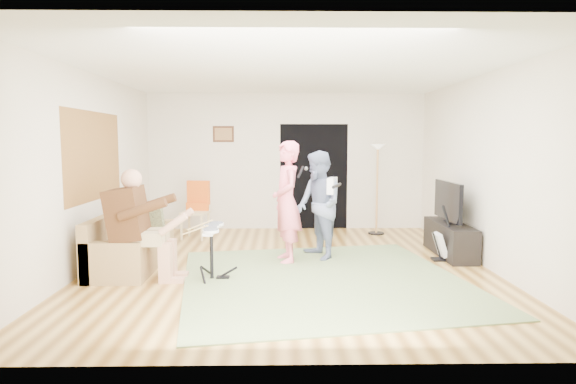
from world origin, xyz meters
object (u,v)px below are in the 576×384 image
object	(u,v)px
drum_kit	(212,256)
tv_cabinet	(450,239)
sofa	(127,249)
guitarist	(318,205)
singer	(287,202)
torchiere_lamp	(377,173)
guitar_spare	(441,245)
dining_chair	(196,218)
television	(448,201)

from	to	relation	value
drum_kit	tv_cabinet	xyz separation A→B (m)	(3.50, 1.26, -0.06)
sofa	guitarist	distance (m)	2.82
drum_kit	singer	world-z (taller)	singer
sofa	torchiere_lamp	bearing A→B (deg)	30.48
drum_kit	guitar_spare	distance (m)	3.38
torchiere_lamp	tv_cabinet	size ratio (longest dim) A/B	1.22
drum_kit	tv_cabinet	bearing A→B (deg)	19.86
drum_kit	guitar_spare	world-z (taller)	guitar_spare
guitarist	guitar_spare	distance (m)	1.90
sofa	guitarist	size ratio (longest dim) A/B	1.14
guitarist	guitar_spare	xyz separation A→B (m)	(1.80, -0.15, -0.57)
sofa	dining_chair	world-z (taller)	dining_chair
singer	guitar_spare	distance (m)	2.37
sofa	drum_kit	world-z (taller)	sofa
torchiere_lamp	dining_chair	xyz separation A→B (m)	(-3.37, -0.34, -0.80)
guitarist	torchiere_lamp	distance (m)	2.32
torchiere_lamp	guitarist	bearing A→B (deg)	-123.38
dining_chair	television	size ratio (longest dim) A/B	0.97
guitarist	torchiere_lamp	bearing A→B (deg)	126.08
torchiere_lamp	sofa	bearing A→B (deg)	-149.52
guitarist	tv_cabinet	world-z (taller)	guitarist
singer	guitar_spare	bearing A→B (deg)	78.31
singer	guitarist	world-z (taller)	singer
guitarist	television	world-z (taller)	guitarist
guitar_spare	television	distance (m)	0.73
guitar_spare	television	bearing A→B (deg)	58.64
drum_kit	guitarist	bearing A→B (deg)	36.87
guitarist	tv_cabinet	xyz separation A→B (m)	(2.05, 0.18, -0.56)
dining_chair	television	distance (m)	4.37
guitar_spare	torchiere_lamp	bearing A→B (deg)	104.71
guitar_spare	dining_chair	bearing A→B (deg)	156.20
television	drum_kit	bearing A→B (deg)	-159.88
singer	guitarist	distance (m)	0.51
guitar_spare	tv_cabinet	xyz separation A→B (m)	(0.25, 0.33, 0.01)
torchiere_lamp	drum_kit	bearing A→B (deg)	-132.07
dining_chair	tv_cabinet	xyz separation A→B (m)	(4.17, -1.39, -0.12)
drum_kit	singer	bearing A→B (deg)	43.02
torchiere_lamp	television	bearing A→B (deg)	-66.77
drum_kit	television	size ratio (longest dim) A/B	0.66
guitar_spare	tv_cabinet	size ratio (longest dim) A/B	0.59
dining_chair	television	xyz separation A→B (m)	(4.12, -1.39, 0.48)
dining_chair	television	bearing A→B (deg)	-8.62
television	torchiere_lamp	bearing A→B (deg)	113.23
sofa	drum_kit	distance (m)	1.44
guitar_spare	drum_kit	bearing A→B (deg)	-163.98
singer	dining_chair	xyz separation A→B (m)	(-1.63, 1.75, -0.51)
drum_kit	tv_cabinet	size ratio (longest dim) A/B	0.50
torchiere_lamp	tv_cabinet	distance (m)	2.12
singer	torchiere_lamp	world-z (taller)	singer
torchiere_lamp	dining_chair	distance (m)	3.48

